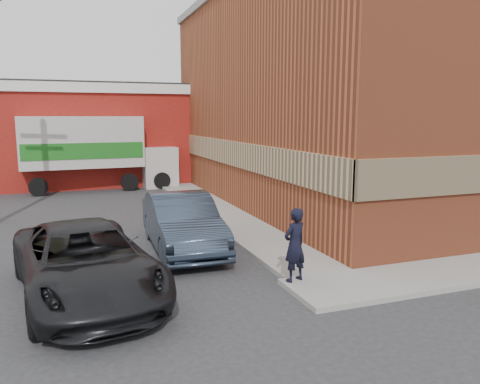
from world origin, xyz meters
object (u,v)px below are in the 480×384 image
object	(u,v)px
suv_a	(85,262)
warehouse	(47,134)
brick_building	(376,97)
sedan	(182,223)
box_truck	(97,148)
man	(295,245)

from	to	relation	value
suv_a	warehouse	bearing A→B (deg)	85.54
brick_building	sedan	distance (m)	12.40
warehouse	box_truck	size ratio (longest dim) A/B	2.09
brick_building	man	distance (m)	13.23
brick_building	warehouse	world-z (taller)	brick_building
warehouse	man	bearing A→B (deg)	-74.02
brick_building	suv_a	xyz separation A→B (m)	(-13.13, -8.31, -3.92)
box_truck	brick_building	bearing A→B (deg)	-33.19
brick_building	warehouse	size ratio (longest dim) A/B	1.12
sedan	suv_a	bearing A→B (deg)	-132.75
man	box_truck	size ratio (longest dim) A/B	0.21
man	sedan	distance (m)	4.09
brick_building	sedan	bearing A→B (deg)	-152.01
warehouse	sedan	size ratio (longest dim) A/B	3.35
brick_building	man	size ratio (longest dim) A/B	10.88
brick_building	sedan	size ratio (longest dim) A/B	3.75
man	box_truck	xyz separation A→B (m)	(-3.26, 16.28, 1.24)
suv_a	man	bearing A→B (deg)	-20.39
warehouse	suv_a	bearing A→B (deg)	-85.97
suv_a	sedan	bearing A→B (deg)	37.03
suv_a	brick_building	bearing A→B (deg)	23.83
warehouse	suv_a	size ratio (longest dim) A/B	2.96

